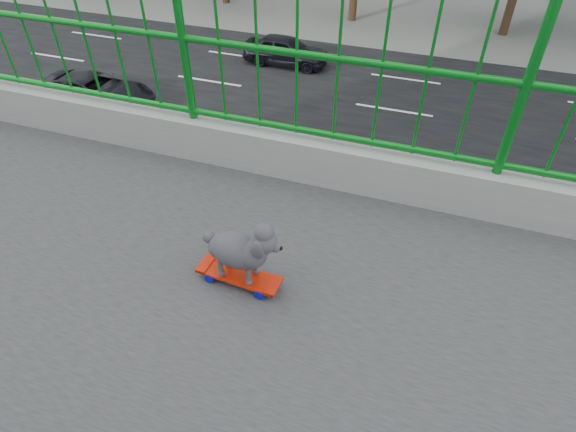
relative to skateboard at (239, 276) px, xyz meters
The scene contains 7 objects.
road 14.50m from the skateboard, behind, with size 18.00×90.00×0.02m, color black.
railing 0.88m from the skateboard, 66.09° to the right, with size 3.00×24.00×1.42m.
skateboard is the anchor object (origin of this frame).
poodle 0.21m from the skateboard, 86.50° to the left, with size 0.20×0.44×0.36m.
car_1 12.10m from the skateboard, 148.77° to the right, with size 1.65×4.72×1.56m, color gray.
car_2 18.06m from the skateboard, 135.51° to the right, with size 2.19×4.75×1.32m, color black.
car_4 20.50m from the skateboard, 161.29° to the right, with size 1.55×3.85×1.31m, color black.
Camera 1 is at (1.17, 1.59, 8.92)m, focal length 29.54 mm.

